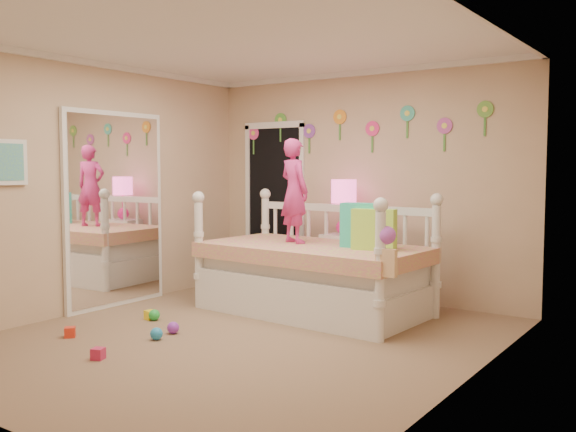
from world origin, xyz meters
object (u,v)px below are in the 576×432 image
Objects in this scene: child at (294,191)px; nightstand at (343,267)px; table_lamp at (344,198)px; daybed at (313,251)px.

child reaches higher than nightstand.
nightstand is at bearing 0.00° from table_lamp.
nightstand is at bearing 97.28° from daybed.
daybed is 2.15× the size of child.
table_lamp reaches higher than nightstand.
daybed is at bearing -77.75° from nightstand.
table_lamp is at bearing -171.80° from nightstand.
child is (-0.24, 0.01, 0.62)m from daybed.
nightstand is (-0.05, 0.72, -0.26)m from daybed.
table_lamp is (-0.05, 0.72, 0.52)m from daybed.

